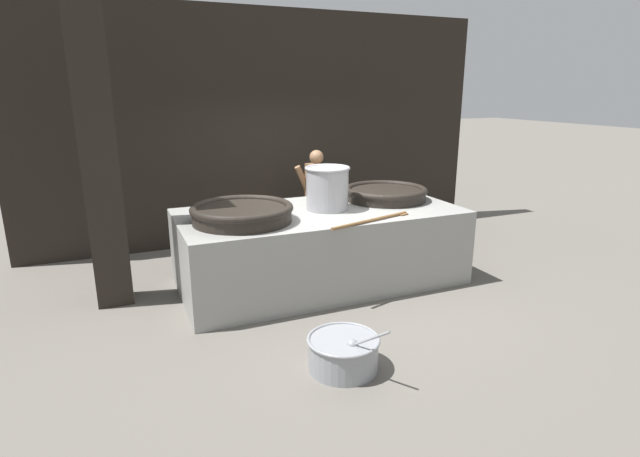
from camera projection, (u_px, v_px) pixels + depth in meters
name	position (u px, v px, depth m)	size (l,w,h in m)	color
ground_plane	(320.00, 281.00, 6.88)	(60.00, 60.00, 0.00)	#666059
back_wall	(265.00, 128.00, 8.48)	(8.01, 0.24, 3.82)	black
support_pillar	(98.00, 147.00, 5.73)	(0.41, 0.41, 3.82)	black
hearth_platform	(320.00, 246.00, 6.74)	(3.71, 1.78, 1.00)	gray
giant_wok_near	(242.00, 213.00, 6.01)	(1.24, 1.24, 0.22)	black
giant_wok_far	(386.00, 193.00, 7.20)	(1.19, 1.19, 0.19)	black
stock_pot	(327.00, 187.00, 6.58)	(0.60, 0.60, 0.57)	#9E9EA3
stirring_paddle	(375.00, 220.00, 6.07)	(1.21, 0.41, 0.04)	brown
cook	(316.00, 196.00, 8.10)	(0.42, 0.62, 1.62)	#8C6647
prep_bowl_vegetables	(343.00, 352.00, 4.69)	(0.69, 0.87, 0.60)	gray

